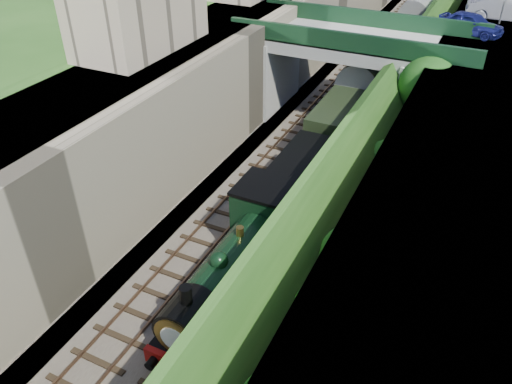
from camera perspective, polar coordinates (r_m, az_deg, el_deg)
name	(u,v)px	position (r m, az deg, el deg)	size (l,w,h in m)	color
ground	(151,373)	(20.51, -11.95, -19.54)	(160.00, 160.00, 0.00)	#1E4714
trackbed	(325,142)	(34.24, 7.85, 5.66)	(10.00, 90.00, 0.20)	#473F38
retaining_wall	(252,81)	(34.63, -0.51, 12.55)	(1.00, 90.00, 7.00)	#756B56
street_plateau_left	(207,73)	(36.21, -5.63, 13.38)	(6.00, 90.00, 7.00)	#262628
street_plateau_right	(486,130)	(31.75, 24.77, 6.44)	(8.00, 90.00, 6.25)	#262628
embankment_slope	(404,124)	(31.83, 16.56, 7.51)	(4.54, 91.37, 6.36)	#1E4714
track_left	(297,134)	(34.73, 4.74, 6.59)	(2.50, 90.00, 0.20)	black
track_right	(342,144)	(33.88, 9.79, 5.43)	(2.50, 90.00, 0.20)	black
road_bridge	(361,69)	(35.92, 11.97, 13.62)	(16.00, 6.40, 7.25)	gray
building_near	(139,12)	(30.13, -13.23, 19.39)	(4.00, 8.00, 4.00)	gray
tree	(430,88)	(32.27, 19.28, 11.15)	(3.60, 3.80, 6.60)	black
car_blue	(471,23)	(37.66, 23.35, 17.28)	(1.70, 4.22, 1.44)	navy
car_silver	(505,8)	(41.94, 26.56, 18.25)	(1.82, 5.21, 1.72)	silver
locomotive	(239,263)	(21.41, -1.97, -8.09)	(3.10, 10.22, 3.83)	black
tender	(302,183)	(26.94, 5.24, 1.05)	(2.70, 6.00, 3.05)	black
coach_front	(366,92)	(37.54, 12.41, 11.13)	(2.90, 18.00, 3.70)	black
coach_middle	(416,25)	(55.11, 17.81, 17.74)	(2.90, 18.00, 3.70)	black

